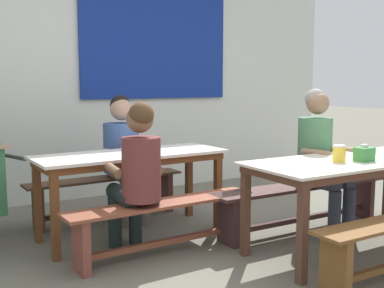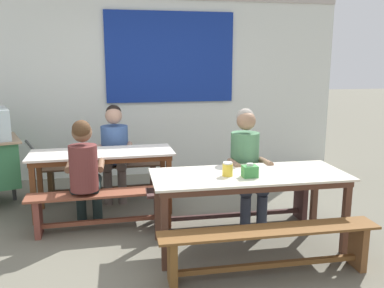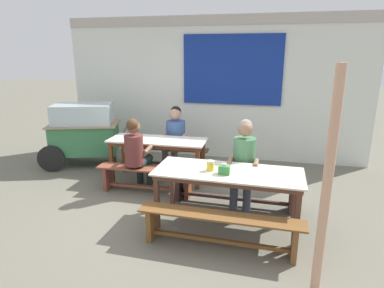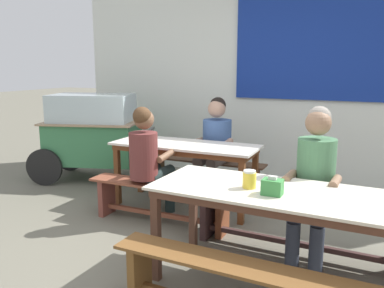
% 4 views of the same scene
% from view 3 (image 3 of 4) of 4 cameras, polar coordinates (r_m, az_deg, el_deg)
% --- Properties ---
extents(ground_plane, '(40.00, 40.00, 0.00)m').
position_cam_3_polar(ground_plane, '(4.89, -2.36, -10.91)').
color(ground_plane, '#6A6657').
extents(backdrop_wall, '(6.30, 0.23, 2.91)m').
position_cam_3_polar(backdrop_wall, '(6.91, 3.64, 10.15)').
color(backdrop_wall, silver).
rests_on(backdrop_wall, ground_plane).
extents(dining_table_far, '(1.69, 0.66, 0.75)m').
position_cam_3_polar(dining_table_far, '(5.68, -6.04, 0.03)').
color(dining_table_far, silver).
rests_on(dining_table_far, ground_plane).
extents(dining_table_near, '(1.88, 0.78, 0.75)m').
position_cam_3_polar(dining_table_near, '(4.19, 6.31, -5.62)').
color(dining_table_near, beige).
rests_on(dining_table_near, ground_plane).
extents(bench_far_back, '(1.59, 0.30, 0.43)m').
position_cam_3_polar(bench_far_back, '(6.32, -4.27, -1.97)').
color(bench_far_back, '#503623').
rests_on(bench_far_back, ground_plane).
extents(bench_far_front, '(1.60, 0.32, 0.43)m').
position_cam_3_polar(bench_far_front, '(5.28, -7.94, -5.63)').
color(bench_far_front, brown).
rests_on(bench_far_front, ground_plane).
extents(bench_near_back, '(1.90, 0.32, 0.43)m').
position_cam_3_polar(bench_near_back, '(4.87, 7.23, -7.29)').
color(bench_near_back, '#462D2B').
rests_on(bench_near_back, ground_plane).
extents(bench_near_front, '(1.90, 0.29, 0.43)m').
position_cam_3_polar(bench_near_front, '(3.84, 4.78, -14.18)').
color(bench_near_front, brown).
rests_on(bench_near_front, ground_plane).
extents(food_cart, '(1.80, 1.27, 1.22)m').
position_cam_3_polar(food_cart, '(6.81, -18.38, 2.29)').
color(food_cart, '#387A4B').
rests_on(food_cart, ground_plane).
extents(person_right_near_table, '(0.42, 0.56, 1.30)m').
position_cam_3_polar(person_right_near_table, '(4.64, 9.01, -2.87)').
color(person_right_near_table, '#333A49').
rests_on(person_right_near_table, ground_plane).
extents(person_center_facing, '(0.48, 0.58, 1.24)m').
position_cam_3_polar(person_center_facing, '(6.10, -3.04, 1.61)').
color(person_center_facing, '#6B5D58').
rests_on(person_center_facing, ground_plane).
extents(person_left_back_turned, '(0.42, 0.57, 1.21)m').
position_cam_3_polar(person_left_back_turned, '(5.28, -9.70, -1.10)').
color(person_left_back_turned, '#1C2A29').
rests_on(person_left_back_turned, ground_plane).
extents(tissue_box, '(0.14, 0.11, 0.13)m').
position_cam_3_polar(tissue_box, '(4.05, 5.67, -4.48)').
color(tissue_box, '#3B8A42').
rests_on(tissue_box, dining_table_near).
extents(condiment_jar, '(0.10, 0.10, 0.13)m').
position_cam_3_polar(condiment_jar, '(4.15, 3.23, -3.79)').
color(condiment_jar, yellow).
rests_on(condiment_jar, dining_table_near).
extents(wooden_support_post, '(0.09, 0.09, 2.12)m').
position_cam_3_polar(wooden_support_post, '(3.09, 22.49, -7.10)').
color(wooden_support_post, tan).
rests_on(wooden_support_post, ground_plane).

